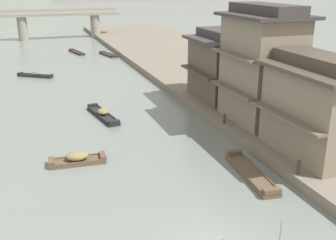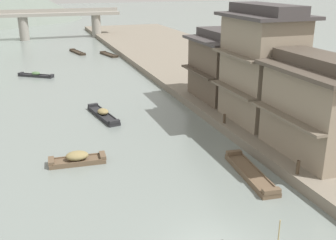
% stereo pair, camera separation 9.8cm
% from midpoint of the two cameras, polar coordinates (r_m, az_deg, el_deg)
% --- Properties ---
extents(riverbank_right, '(18.00, 110.00, 0.69)m').
position_cam_midpoint_polar(riverbank_right, '(49.55, 8.14, 6.53)').
color(riverbank_right, slate).
rests_on(riverbank_right, ground).
extents(boat_moored_nearest, '(4.14, 3.27, 0.63)m').
position_cam_midpoint_polar(boat_moored_nearest, '(51.34, -18.11, 6.05)').
color(boat_moored_nearest, '#232326').
rests_on(boat_moored_nearest, ground).
extents(boat_moored_second, '(1.88, 5.57, 0.74)m').
position_cam_midpoint_polar(boat_moored_second, '(34.69, -9.08, 0.79)').
color(boat_moored_second, '#232326').
rests_on(boat_moored_second, ground).
extents(boat_moored_third, '(3.62, 1.36, 0.81)m').
position_cam_midpoint_polar(boat_moored_third, '(26.32, -12.59, -5.38)').
color(boat_moored_third, brown).
rests_on(boat_moored_third, ground).
extents(boat_moored_far, '(2.10, 4.88, 0.37)m').
position_cam_midpoint_polar(boat_moored_far, '(63.71, -8.30, 9.12)').
color(boat_moored_far, '#33281E').
rests_on(boat_moored_far, ground).
extents(boat_midriver_drifting, '(2.02, 5.32, 0.37)m').
position_cam_midpoint_polar(boat_midriver_drifting, '(66.80, -12.64, 9.32)').
color(boat_midriver_drifting, '#33281E').
rests_on(boat_midriver_drifting, ground).
extents(boat_midriver_upstream, '(1.64, 5.62, 0.54)m').
position_cam_midpoint_polar(boat_midriver_upstream, '(24.64, 11.70, -7.43)').
color(boat_midriver_upstream, brown).
rests_on(boat_midriver_upstream, ground).
extents(house_waterfront_nearest, '(5.43, 7.50, 6.14)m').
position_cam_midpoint_polar(house_waterfront_nearest, '(26.39, 20.85, 1.73)').
color(house_waterfront_nearest, gray).
rests_on(house_waterfront_nearest, riverbank_right).
extents(house_waterfront_second, '(5.25, 6.79, 8.74)m').
position_cam_midpoint_polar(house_waterfront_second, '(31.33, 13.17, 7.56)').
color(house_waterfront_second, gray).
rests_on(house_waterfront_second, riverbank_right).
extents(house_waterfront_tall, '(5.96, 7.10, 6.14)m').
position_cam_midpoint_polar(house_waterfront_tall, '(37.33, 8.18, 7.64)').
color(house_waterfront_tall, brown).
rests_on(house_waterfront_tall, riverbank_right).
extents(mooring_post_dock_near, '(0.20, 0.20, 0.83)m').
position_cam_midpoint_polar(mooring_post_dock_near, '(23.92, 18.00, -6.38)').
color(mooring_post_dock_near, '#473828').
rests_on(mooring_post_dock_near, riverbank_right).
extents(mooring_post_dock_mid, '(0.20, 0.20, 0.71)m').
position_cam_midpoint_polar(mooring_post_dock_mid, '(31.05, 8.06, 0.21)').
color(mooring_post_dock_mid, '#473828').
rests_on(mooring_post_dock_mid, riverbank_right).
extents(stone_bridge, '(23.18, 2.40, 5.73)m').
position_cam_midpoint_polar(stone_bridge, '(83.98, -14.95, 13.55)').
color(stone_bridge, gray).
rests_on(stone_bridge, ground).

